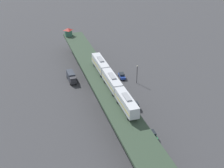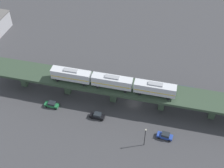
{
  "view_description": "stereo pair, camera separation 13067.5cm",
  "coord_description": "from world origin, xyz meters",
  "px_view_note": "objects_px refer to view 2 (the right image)",
  "views": [
    {
      "loc": [
        12.26,
        87.16,
        53.79
      ],
      "look_at": [
        -2.28,
        6.36,
        8.29
      ],
      "focal_mm": 50.0,
      "sensor_mm": 36.0,
      "label": 1
    },
    {
      "loc": [
        -64.02,
        -17.41,
        71.73
      ],
      "look_at": [
        -2.28,
        6.36,
        8.29
      ],
      "focal_mm": 50.0,
      "sensor_mm": 36.0,
      "label": 2
    }
  ],
  "objects_px": {
    "street_car_green": "(52,104)",
    "street_car_blue": "(165,136)",
    "subway_train": "(112,81)",
    "street_lamp": "(145,136)",
    "street_car_black": "(97,116)",
    "delivery_truck": "(182,91)"
  },
  "relations": [
    {
      "from": "street_car_black",
      "to": "street_car_blue",
      "type": "relative_size",
      "value": 1.02
    },
    {
      "from": "street_car_green",
      "to": "delivery_truck",
      "type": "xyz_separation_m",
      "value": [
        19.37,
        -36.36,
        0.82
      ]
    },
    {
      "from": "street_car_green",
      "to": "delivery_truck",
      "type": "height_order",
      "value": "delivery_truck"
    },
    {
      "from": "street_car_blue",
      "to": "subway_train",
      "type": "bearing_deg",
      "value": 69.32
    },
    {
      "from": "street_car_green",
      "to": "delivery_truck",
      "type": "relative_size",
      "value": 0.61
    },
    {
      "from": "subway_train",
      "to": "street_lamp",
      "type": "distance_m",
      "value": 18.74
    },
    {
      "from": "street_car_green",
      "to": "street_car_blue",
      "type": "height_order",
      "value": "same"
    },
    {
      "from": "subway_train",
      "to": "street_car_black",
      "type": "xyz_separation_m",
      "value": [
        -7.11,
        1.94,
        -8.39
      ]
    },
    {
      "from": "subway_train",
      "to": "delivery_truck",
      "type": "height_order",
      "value": "subway_train"
    },
    {
      "from": "subway_train",
      "to": "street_lamp",
      "type": "relative_size",
      "value": 5.37
    },
    {
      "from": "street_car_black",
      "to": "street_car_green",
      "type": "relative_size",
      "value": 1.0
    },
    {
      "from": "street_car_black",
      "to": "street_lamp",
      "type": "bearing_deg",
      "value": -105.43
    },
    {
      "from": "subway_train",
      "to": "street_car_blue",
      "type": "xyz_separation_m",
      "value": [
        -7.03,
        -18.63,
        -8.39
      ]
    },
    {
      "from": "street_lamp",
      "to": "street_car_blue",
      "type": "bearing_deg",
      "value": -47.01
    },
    {
      "from": "street_car_green",
      "to": "street_lamp",
      "type": "relative_size",
      "value": 0.66
    },
    {
      "from": "street_car_green",
      "to": "street_car_blue",
      "type": "distance_m",
      "value": 35.44
    },
    {
      "from": "subway_train",
      "to": "street_car_blue",
      "type": "relative_size",
      "value": 8.35
    },
    {
      "from": "subway_train",
      "to": "delivery_truck",
      "type": "relative_size",
      "value": 4.99
    },
    {
      "from": "street_car_green",
      "to": "street_lamp",
      "type": "bearing_deg",
      "value": -96.46
    },
    {
      "from": "street_car_blue",
      "to": "street_lamp",
      "type": "height_order",
      "value": "street_lamp"
    },
    {
      "from": "subway_train",
      "to": "street_car_green",
      "type": "distance_m",
      "value": 20.41
    },
    {
      "from": "delivery_truck",
      "to": "street_lamp",
      "type": "relative_size",
      "value": 1.07
    }
  ]
}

